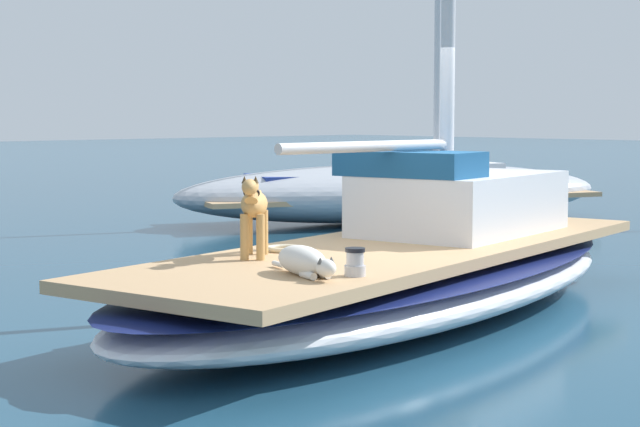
{
  "coord_description": "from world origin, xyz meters",
  "views": [
    {
      "loc": [
        6.47,
        -7.12,
        1.86
      ],
      "look_at": [
        0.0,
        -1.0,
        1.01
      ],
      "focal_mm": 59.02,
      "sensor_mm": 36.0,
      "label": 1
    }
  ],
  "objects_px": {
    "sailboat_main": "(399,279)",
    "coiled_rope": "(285,249)",
    "moored_boat_port_side": "(395,190)",
    "deck_winch": "(355,263)",
    "dog_tan": "(254,207)",
    "dog_white": "(304,261)"
  },
  "relations": [
    {
      "from": "dog_tan",
      "to": "deck_winch",
      "type": "height_order",
      "value": "dog_tan"
    },
    {
      "from": "moored_boat_port_side",
      "to": "dog_white",
      "type": "bearing_deg",
      "value": -51.17
    },
    {
      "from": "sailboat_main",
      "to": "dog_tan",
      "type": "bearing_deg",
      "value": -97.83
    },
    {
      "from": "dog_tan",
      "to": "deck_winch",
      "type": "bearing_deg",
      "value": -4.09
    },
    {
      "from": "dog_white",
      "to": "dog_tan",
      "type": "xyz_separation_m",
      "value": [
        -1.0,
        0.35,
        0.32
      ]
    },
    {
      "from": "dog_white",
      "to": "dog_tan",
      "type": "distance_m",
      "value": 1.1
    },
    {
      "from": "coiled_rope",
      "to": "sailboat_main",
      "type": "bearing_deg",
      "value": 71.71
    },
    {
      "from": "sailboat_main",
      "to": "coiled_rope",
      "type": "bearing_deg",
      "value": -108.29
    },
    {
      "from": "dog_white",
      "to": "moored_boat_port_side",
      "type": "height_order",
      "value": "moored_boat_port_side"
    },
    {
      "from": "deck_winch",
      "to": "coiled_rope",
      "type": "relative_size",
      "value": 0.65
    },
    {
      "from": "sailboat_main",
      "to": "coiled_rope",
      "type": "distance_m",
      "value": 1.19
    },
    {
      "from": "dog_tan",
      "to": "coiled_rope",
      "type": "distance_m",
      "value": 0.63
    },
    {
      "from": "moored_boat_port_side",
      "to": "deck_winch",
      "type": "bearing_deg",
      "value": -49.1
    },
    {
      "from": "dog_tan",
      "to": "sailboat_main",
      "type": "bearing_deg",
      "value": 82.17
    },
    {
      "from": "dog_tan",
      "to": "moored_boat_port_side",
      "type": "relative_size",
      "value": 0.09
    },
    {
      "from": "moored_boat_port_side",
      "to": "coiled_rope",
      "type": "bearing_deg",
      "value": -53.54
    },
    {
      "from": "dog_tan",
      "to": "moored_boat_port_side",
      "type": "bearing_deg",
      "value": 125.48
    },
    {
      "from": "dog_white",
      "to": "dog_tan",
      "type": "bearing_deg",
      "value": 160.85
    },
    {
      "from": "coiled_rope",
      "to": "deck_winch",
      "type": "bearing_deg",
      "value": -21.59
    },
    {
      "from": "sailboat_main",
      "to": "moored_boat_port_side",
      "type": "distance_m",
      "value": 8.5
    },
    {
      "from": "sailboat_main",
      "to": "coiled_rope",
      "type": "xyz_separation_m",
      "value": [
        -0.36,
        -1.08,
        0.35
      ]
    },
    {
      "from": "deck_winch",
      "to": "moored_boat_port_side",
      "type": "height_order",
      "value": "moored_boat_port_side"
    }
  ]
}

